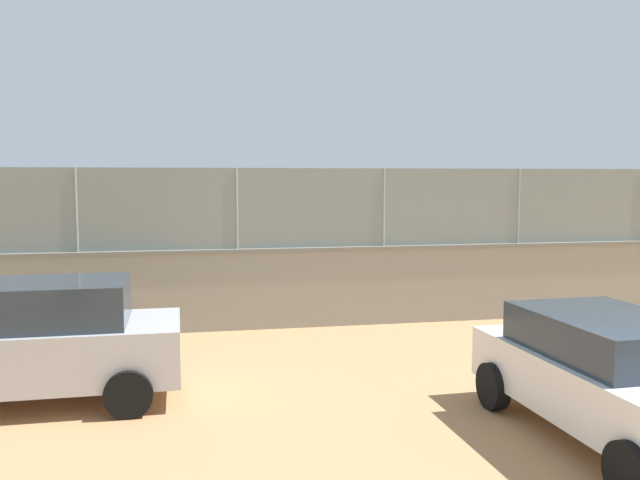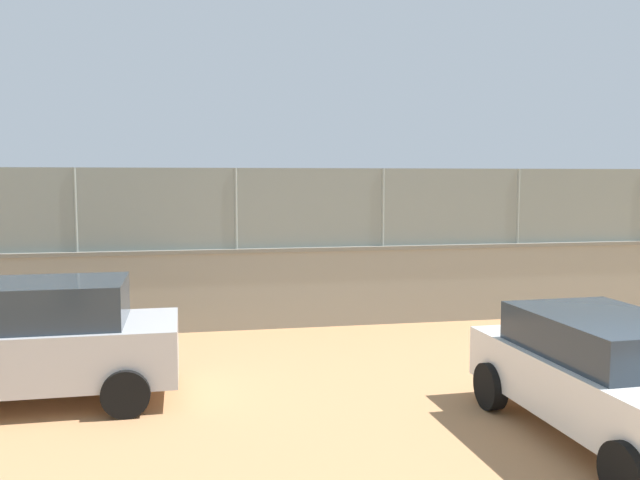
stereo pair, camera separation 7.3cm
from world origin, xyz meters
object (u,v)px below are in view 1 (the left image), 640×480
object	(u,v)px
sports_ball	(295,246)
parked_car_white	(615,376)
player_foreground_swinging	(197,261)
player_at_service_line	(297,247)
parked_car_silver	(29,341)
player_near_wall_returning	(399,249)

from	to	relation	value
sports_ball	parked_car_white	distance (m)	11.88
player_foreground_swinging	parked_car_white	size ratio (longest dim) A/B	0.38
player_at_service_line	parked_car_silver	distance (m)	11.80
player_foreground_swinging	parked_car_white	distance (m)	11.88
player_at_service_line	parked_car_white	xyz separation A→B (m)	(-1.81, 13.18, -0.19)
player_near_wall_returning	parked_car_white	distance (m)	11.63
player_near_wall_returning	parked_car_silver	world-z (taller)	player_near_wall_returning
player_near_wall_returning	parked_car_white	size ratio (longest dim) A/B	0.42
player_foreground_swinging	parked_car_silver	xyz separation A→B (m)	(2.20, 8.27, -0.04)
sports_ball	parked_car_silver	size ratio (longest dim) A/B	0.05
player_near_wall_returning	sports_ball	distance (m)	3.02
sports_ball	parked_car_silver	bearing A→B (deg)	61.57
player_near_wall_returning	parked_car_silver	size ratio (longest dim) A/B	0.41
player_at_service_line	parked_car_white	size ratio (longest dim) A/B	0.40
player_at_service_line	player_near_wall_returning	distance (m)	3.18
player_at_service_line	parked_car_white	world-z (taller)	player_at_service_line
parked_car_silver	sports_ball	bearing A→B (deg)	-118.43
sports_ball	parked_car_white	bearing A→B (deg)	100.10
player_at_service_line	sports_ball	xyz separation A→B (m)	(0.27, 1.50, 0.19)
sports_ball	parked_car_white	xyz separation A→B (m)	(-2.08, 11.69, -0.38)
sports_ball	player_foreground_swinging	bearing A→B (deg)	16.77
player_at_service_line	parked_car_silver	xyz separation A→B (m)	(5.20, 10.59, -0.10)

